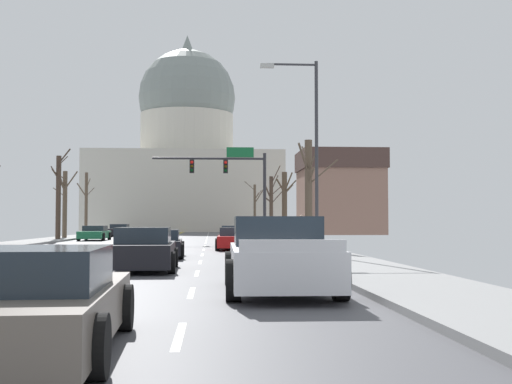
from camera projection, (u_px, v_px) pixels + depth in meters
The scene contains 21 objects.
ground at pixel (117, 257), 27.26m from camera, with size 20.00×180.00×0.20m.
signal_gantry at pixel (233, 174), 45.60m from camera, with size 7.91×0.41×6.53m.
street_lamp_right at pixel (309, 139), 26.81m from camera, with size 2.38×0.24×7.96m.
capitol_building at pixel (187, 161), 102.00m from camera, with size 28.32×23.37×30.72m.
sedan_near_00 at pixel (234, 236), 41.55m from camera, with size 2.10×4.54×1.23m.
sedan_near_01 at pixel (235, 239), 34.67m from camera, with size 2.15×4.41×1.17m.
sedan_near_02 at pixel (161, 244), 27.25m from camera, with size 2.04×4.64×1.16m.
sedan_near_03 at pixel (144, 250), 20.11m from camera, with size 2.08×4.56×1.32m.
pickup_truck_near_04 at pixel (279, 258), 14.11m from camera, with size 2.38×5.33×1.62m.
sedan_near_05 at pixel (38, 304), 7.53m from camera, with size 2.06×4.64×1.21m.
sedan_oncoming_00 at pixel (95, 233), 51.44m from camera, with size 2.11×4.57×1.15m.
sedan_oncoming_01 at pixel (119, 231), 64.58m from camera, with size 2.12×4.28×1.22m.
flank_building_01 at pixel (340, 192), 75.27m from camera, with size 9.29×9.06×9.56m.
bare_tree_00 at pixel (309, 192), 31.87m from camera, with size 2.01×2.19×5.34m.
bare_tree_01 at pixel (58, 195), 50.54m from camera, with size 1.46×1.34×7.04m.
bare_tree_02 at pixel (271, 205), 52.59m from camera, with size 1.99×1.63×5.79m.
bare_tree_03 at pixel (86, 202), 63.42m from camera, with size 1.67×1.94×6.09m.
bare_tree_04 at pixel (255, 208), 71.63m from camera, with size 2.19×2.48×5.72m.
bare_tree_05 at pixel (65, 202), 54.51m from camera, with size 1.96×1.93×5.60m.
bare_tree_06 at pixel (285, 206), 42.50m from camera, with size 1.20×1.69×4.60m.
pedestrian_00 at pixel (302, 231), 30.43m from camera, with size 0.35×0.34×1.66m.
Camera 1 is at (3.93, -27.68, 1.52)m, focal length 45.98 mm.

